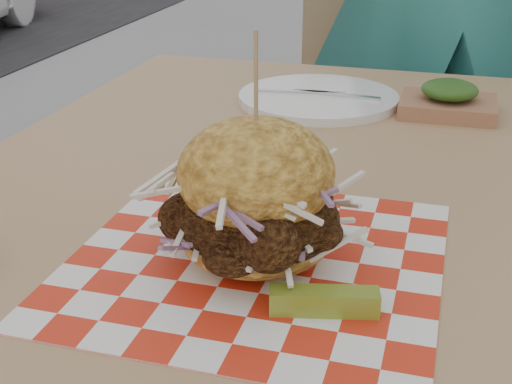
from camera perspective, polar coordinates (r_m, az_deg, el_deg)
patio_table at (r=0.93m, az=0.63°, el=-3.34°), size 0.80×1.20×0.75m
patio_chair at (r=1.99m, az=8.86°, el=7.65°), size 0.46×0.47×0.95m
paper_liner at (r=0.71m, az=0.00°, el=-5.46°), size 0.36×0.36×0.00m
sandwich at (r=0.68m, az=0.00°, el=-0.78°), size 0.20×0.20×0.23m
pickle_spear at (r=0.63m, az=5.48°, el=-8.69°), size 0.10×0.04×0.02m
place_setting at (r=1.22m, az=5.02°, el=7.49°), size 0.27×0.27×0.02m
kraft_tray at (r=1.19m, az=15.15°, el=7.09°), size 0.15×0.12×0.06m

